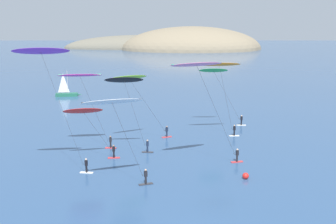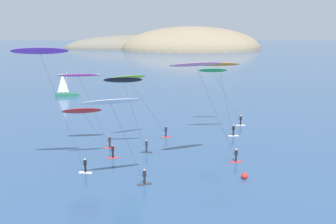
{
  "view_description": "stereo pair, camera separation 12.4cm",
  "coord_description": "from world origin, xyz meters",
  "px_view_note": "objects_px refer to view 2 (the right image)",
  "views": [
    {
      "loc": [
        -2.17,
        -29.02,
        17.05
      ],
      "look_at": [
        -2.03,
        23.78,
        5.21
      ],
      "focal_mm": 45.0,
      "sensor_mm": 36.0,
      "label": 1
    },
    {
      "loc": [
        -2.05,
        -29.02,
        17.05
      ],
      "look_at": [
        -2.03,
        23.78,
        5.21
      ],
      "focal_mm": 45.0,
      "sensor_mm": 36.0,
      "label": 2
    }
  ],
  "objects_px": {
    "kitesurfer_purple": "(43,59)",
    "kitesurfer_white": "(113,108)",
    "kitesurfer_lime": "(131,83)",
    "kitesurfer_orange": "(220,70)",
    "kitesurfer_pink": "(198,71)",
    "marker_buoy": "(244,176)",
    "kitesurfer_red": "(85,115)",
    "kitesurfer_black": "(125,86)",
    "kitesurfer_green": "(215,76)",
    "sailboat_near": "(67,93)",
    "kitesurfer_magenta": "(81,80)"
  },
  "relations": [
    {
      "from": "kitesurfer_green",
      "to": "kitesurfer_red",
      "type": "xyz_separation_m",
      "value": [
        -17.5,
        -16.84,
        -2.47
      ]
    },
    {
      "from": "kitesurfer_red",
      "to": "kitesurfer_purple",
      "type": "bearing_deg",
      "value": -122.2
    },
    {
      "from": "sailboat_near",
      "to": "kitesurfer_lime",
      "type": "relative_size",
      "value": 0.62
    },
    {
      "from": "kitesurfer_orange",
      "to": "kitesurfer_white",
      "type": "distance_m",
      "value": 23.09
    },
    {
      "from": "kitesurfer_magenta",
      "to": "kitesurfer_lime",
      "type": "bearing_deg",
      "value": 27.11
    },
    {
      "from": "kitesurfer_red",
      "to": "kitesurfer_white",
      "type": "bearing_deg",
      "value": -62.3
    },
    {
      "from": "kitesurfer_lime",
      "to": "kitesurfer_magenta",
      "type": "distance_m",
      "value": 6.98
    },
    {
      "from": "kitesurfer_pink",
      "to": "marker_buoy",
      "type": "height_order",
      "value": "kitesurfer_pink"
    },
    {
      "from": "kitesurfer_black",
      "to": "kitesurfer_lime",
      "type": "relative_size",
      "value": 1.04
    },
    {
      "from": "kitesurfer_lime",
      "to": "kitesurfer_orange",
      "type": "distance_m",
      "value": 12.73
    },
    {
      "from": "kitesurfer_pink",
      "to": "kitesurfer_red",
      "type": "bearing_deg",
      "value": 167.46
    },
    {
      "from": "sailboat_near",
      "to": "kitesurfer_green",
      "type": "relative_size",
      "value": 0.63
    },
    {
      "from": "sailboat_near",
      "to": "kitesurfer_magenta",
      "type": "height_order",
      "value": "kitesurfer_magenta"
    },
    {
      "from": "kitesurfer_green",
      "to": "kitesurfer_magenta",
      "type": "height_order",
      "value": "kitesurfer_magenta"
    },
    {
      "from": "kitesurfer_purple",
      "to": "kitesurfer_white",
      "type": "xyz_separation_m",
      "value": [
        7.78,
        -3.86,
        -4.38
      ]
    },
    {
      "from": "sailboat_near",
      "to": "kitesurfer_lime",
      "type": "bearing_deg",
      "value": -63.9
    },
    {
      "from": "kitesurfer_green",
      "to": "sailboat_near",
      "type": "bearing_deg",
      "value": 138.8
    },
    {
      "from": "kitesurfer_green",
      "to": "kitesurfer_white",
      "type": "distance_m",
      "value": 28.73
    },
    {
      "from": "kitesurfer_black",
      "to": "kitesurfer_red",
      "type": "xyz_separation_m",
      "value": [
        -4.65,
        -2.68,
        -3.01
      ]
    },
    {
      "from": "kitesurfer_pink",
      "to": "kitesurfer_black",
      "type": "bearing_deg",
      "value": 147.01
    },
    {
      "from": "sailboat_near",
      "to": "kitesurfer_purple",
      "type": "distance_m",
      "value": 50.34
    },
    {
      "from": "kitesurfer_pink",
      "to": "kitesurfer_lime",
      "type": "height_order",
      "value": "kitesurfer_pink"
    },
    {
      "from": "kitesurfer_lime",
      "to": "kitesurfer_orange",
      "type": "relative_size",
      "value": 0.88
    },
    {
      "from": "kitesurfer_pink",
      "to": "marker_buoy",
      "type": "relative_size",
      "value": 17.74
    },
    {
      "from": "sailboat_near",
      "to": "kitesurfer_pink",
      "type": "height_order",
      "value": "kitesurfer_pink"
    },
    {
      "from": "kitesurfer_purple",
      "to": "kitesurfer_lime",
      "type": "bearing_deg",
      "value": 56.66
    },
    {
      "from": "sailboat_near",
      "to": "kitesurfer_white",
      "type": "relative_size",
      "value": 0.63
    },
    {
      "from": "kitesurfer_purple",
      "to": "kitesurfer_lime",
      "type": "height_order",
      "value": "kitesurfer_purple"
    },
    {
      "from": "sailboat_near",
      "to": "kitesurfer_white",
      "type": "bearing_deg",
      "value": -71.83
    },
    {
      "from": "kitesurfer_orange",
      "to": "marker_buoy",
      "type": "height_order",
      "value": "kitesurfer_orange"
    },
    {
      "from": "kitesurfer_black",
      "to": "kitesurfer_green",
      "type": "height_order",
      "value": "kitesurfer_black"
    },
    {
      "from": "kitesurfer_purple",
      "to": "kitesurfer_white",
      "type": "bearing_deg",
      "value": -26.42
    },
    {
      "from": "kitesurfer_purple",
      "to": "kitesurfer_pink",
      "type": "bearing_deg",
      "value": 6.94
    },
    {
      "from": "kitesurfer_red",
      "to": "kitesurfer_pink",
      "type": "bearing_deg",
      "value": -12.54
    },
    {
      "from": "kitesurfer_magenta",
      "to": "kitesurfer_purple",
      "type": "bearing_deg",
      "value": -102.19
    },
    {
      "from": "kitesurfer_white",
      "to": "kitesurfer_pink",
      "type": "bearing_deg",
      "value": 33.95
    },
    {
      "from": "kitesurfer_lime",
      "to": "marker_buoy",
      "type": "relative_size",
      "value": 13.71
    },
    {
      "from": "sailboat_near",
      "to": "marker_buoy",
      "type": "xyz_separation_m",
      "value": [
        30.65,
        -49.26,
        -0.29
      ]
    },
    {
      "from": "kitesurfer_white",
      "to": "marker_buoy",
      "type": "distance_m",
      "value": 16.05
    },
    {
      "from": "kitesurfer_lime",
      "to": "kitesurfer_orange",
      "type": "bearing_deg",
      "value": 13.47
    },
    {
      "from": "sailboat_near",
      "to": "kitesurfer_green",
      "type": "height_order",
      "value": "kitesurfer_green"
    },
    {
      "from": "kitesurfer_red",
      "to": "marker_buoy",
      "type": "bearing_deg",
      "value": -18.94
    },
    {
      "from": "kitesurfer_purple",
      "to": "kitesurfer_red",
      "type": "xyz_separation_m",
      "value": [
        3.14,
        4.98,
        -7.11
      ]
    },
    {
      "from": "kitesurfer_red",
      "to": "kitesurfer_green",
      "type": "bearing_deg",
      "value": 43.9
    },
    {
      "from": "kitesurfer_red",
      "to": "sailboat_near",
      "type": "bearing_deg",
      "value": 106.05
    },
    {
      "from": "kitesurfer_green",
      "to": "marker_buoy",
      "type": "relative_size",
      "value": 13.44
    },
    {
      "from": "kitesurfer_black",
      "to": "sailboat_near",
      "type": "bearing_deg",
      "value": 112.9
    },
    {
      "from": "sailboat_near",
      "to": "kitesurfer_lime",
      "type": "xyz_separation_m",
      "value": [
        17.41,
        -35.54,
        7.75
      ]
    },
    {
      "from": "kitesurfer_green",
      "to": "kitesurfer_lime",
      "type": "relative_size",
      "value": 0.98
    },
    {
      "from": "kitesurfer_white",
      "to": "kitesurfer_black",
      "type": "bearing_deg",
      "value": 89.96
    }
  ]
}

